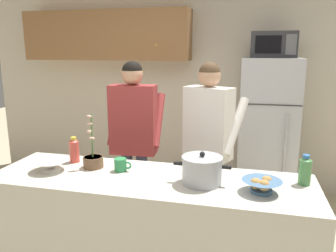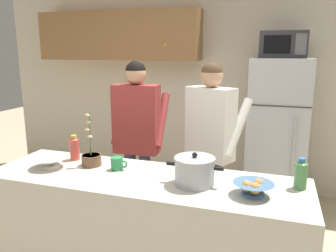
{
  "view_description": "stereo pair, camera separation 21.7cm",
  "coord_description": "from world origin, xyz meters",
  "px_view_note": "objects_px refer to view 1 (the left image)",
  "views": [
    {
      "loc": [
        0.66,
        -2.12,
        1.79
      ],
      "look_at": [
        0.0,
        0.55,
        1.17
      ],
      "focal_mm": 35.91,
      "sensor_mm": 36.0,
      "label": 1
    },
    {
      "loc": [
        0.86,
        -2.06,
        1.79
      ],
      "look_at": [
        0.0,
        0.55,
        1.17
      ],
      "focal_mm": 35.91,
      "sensor_mm": 36.0,
      "label": 2
    }
  ],
  "objects_px": {
    "bread_bowl": "(262,185)",
    "bottle_near_edge": "(305,170)",
    "person_near_pot": "(134,128)",
    "coffee_mug": "(121,165)",
    "empty_bowl": "(51,165)",
    "microwave": "(273,45)",
    "refrigerator": "(267,132)",
    "person_by_sink": "(208,132)",
    "potted_orchid": "(93,160)",
    "cooking_pot": "(202,170)",
    "bottle_mid_counter": "(74,150)"
  },
  "relations": [
    {
      "from": "person_by_sink",
      "to": "bottle_mid_counter",
      "type": "bearing_deg",
      "value": -145.65
    },
    {
      "from": "microwave",
      "to": "person_near_pot",
      "type": "relative_size",
      "value": 0.28
    },
    {
      "from": "person_by_sink",
      "to": "empty_bowl",
      "type": "bearing_deg",
      "value": -139.59
    },
    {
      "from": "coffee_mug",
      "to": "refrigerator",
      "type": "bearing_deg",
      "value": 57.8
    },
    {
      "from": "coffee_mug",
      "to": "bread_bowl",
      "type": "distance_m",
      "value": 1.01
    },
    {
      "from": "coffee_mug",
      "to": "bottle_mid_counter",
      "type": "height_order",
      "value": "bottle_mid_counter"
    },
    {
      "from": "coffee_mug",
      "to": "bread_bowl",
      "type": "xyz_separation_m",
      "value": [
        1.0,
        -0.15,
        0.0
      ]
    },
    {
      "from": "person_near_pot",
      "to": "bottle_mid_counter",
      "type": "xyz_separation_m",
      "value": [
        -0.27,
        -0.64,
        -0.05
      ]
    },
    {
      "from": "microwave",
      "to": "person_near_pot",
      "type": "xyz_separation_m",
      "value": [
        -1.28,
        -1.01,
        -0.78
      ]
    },
    {
      "from": "microwave",
      "to": "potted_orchid",
      "type": "bearing_deg",
      "value": -127.94
    },
    {
      "from": "refrigerator",
      "to": "bottle_near_edge",
      "type": "bearing_deg",
      "value": -84.65
    },
    {
      "from": "bread_bowl",
      "to": "bottle_mid_counter",
      "type": "height_order",
      "value": "bottle_mid_counter"
    },
    {
      "from": "bottle_near_edge",
      "to": "bottle_mid_counter",
      "type": "xyz_separation_m",
      "value": [
        -1.71,
        0.05,
        0.0
      ]
    },
    {
      "from": "potted_orchid",
      "to": "person_near_pot",
      "type": "bearing_deg",
      "value": 84.39
    },
    {
      "from": "microwave",
      "to": "cooking_pot",
      "type": "relative_size",
      "value": 1.25
    },
    {
      "from": "microwave",
      "to": "coffee_mug",
      "type": "height_order",
      "value": "microwave"
    },
    {
      "from": "bread_bowl",
      "to": "bottle_mid_counter",
      "type": "bearing_deg",
      "value": 169.88
    },
    {
      "from": "coffee_mug",
      "to": "empty_bowl",
      "type": "distance_m",
      "value": 0.52
    },
    {
      "from": "refrigerator",
      "to": "cooking_pot",
      "type": "distance_m",
      "value": 1.94
    },
    {
      "from": "empty_bowl",
      "to": "bottle_near_edge",
      "type": "height_order",
      "value": "bottle_near_edge"
    },
    {
      "from": "refrigerator",
      "to": "person_by_sink",
      "type": "xyz_separation_m",
      "value": [
        -0.57,
        -1.0,
        0.21
      ]
    },
    {
      "from": "person_near_pot",
      "to": "potted_orchid",
      "type": "distance_m",
      "value": 0.73
    },
    {
      "from": "refrigerator",
      "to": "coffee_mug",
      "type": "height_order",
      "value": "refrigerator"
    },
    {
      "from": "empty_bowl",
      "to": "potted_orchid",
      "type": "bearing_deg",
      "value": 27.49
    },
    {
      "from": "empty_bowl",
      "to": "person_near_pot",
      "type": "bearing_deg",
      "value": 68.31
    },
    {
      "from": "bread_bowl",
      "to": "bottle_near_edge",
      "type": "bearing_deg",
      "value": 36.19
    },
    {
      "from": "person_near_pot",
      "to": "bread_bowl",
      "type": "xyz_separation_m",
      "value": [
        1.16,
        -0.9,
        -0.1
      ]
    },
    {
      "from": "bread_bowl",
      "to": "person_by_sink",
      "type": "bearing_deg",
      "value": 115.94
    },
    {
      "from": "person_near_pot",
      "to": "cooking_pot",
      "type": "relative_size",
      "value": 4.42
    },
    {
      "from": "refrigerator",
      "to": "empty_bowl",
      "type": "bearing_deg",
      "value": -130.57
    },
    {
      "from": "person_near_pot",
      "to": "empty_bowl",
      "type": "distance_m",
      "value": 0.94
    },
    {
      "from": "cooking_pot",
      "to": "bread_bowl",
      "type": "bearing_deg",
      "value": -8.5
    },
    {
      "from": "refrigerator",
      "to": "bottle_mid_counter",
      "type": "bearing_deg",
      "value": -132.9
    },
    {
      "from": "coffee_mug",
      "to": "empty_bowl",
      "type": "bearing_deg",
      "value": -166.5
    },
    {
      "from": "microwave",
      "to": "bottle_near_edge",
      "type": "bearing_deg",
      "value": -84.58
    },
    {
      "from": "microwave",
      "to": "coffee_mug",
      "type": "bearing_deg",
      "value": -122.53
    },
    {
      "from": "refrigerator",
      "to": "cooking_pot",
      "type": "xyz_separation_m",
      "value": [
        -0.5,
        -1.86,
        0.16
      ]
    },
    {
      "from": "cooking_pot",
      "to": "bottle_near_edge",
      "type": "bearing_deg",
      "value": 12.42
    },
    {
      "from": "microwave",
      "to": "bread_bowl",
      "type": "relative_size",
      "value": 1.92
    },
    {
      "from": "person_near_pot",
      "to": "bottle_near_edge",
      "type": "relative_size",
      "value": 8.28
    },
    {
      "from": "person_by_sink",
      "to": "bread_bowl",
      "type": "distance_m",
      "value": 1.03
    },
    {
      "from": "refrigerator",
      "to": "coffee_mug",
      "type": "xyz_separation_m",
      "value": [
        -1.12,
        -1.77,
        0.11
      ]
    },
    {
      "from": "refrigerator",
      "to": "empty_bowl",
      "type": "relative_size",
      "value": 6.66
    },
    {
      "from": "microwave",
      "to": "refrigerator",
      "type": "bearing_deg",
      "value": 90.07
    },
    {
      "from": "coffee_mug",
      "to": "empty_bowl",
      "type": "relative_size",
      "value": 0.51
    },
    {
      "from": "bread_bowl",
      "to": "bottle_near_edge",
      "type": "relative_size",
      "value": 1.22
    },
    {
      "from": "cooking_pot",
      "to": "potted_orchid",
      "type": "distance_m",
      "value": 0.85
    },
    {
      "from": "person_by_sink",
      "to": "empty_bowl",
      "type": "xyz_separation_m",
      "value": [
        -1.05,
        -0.9,
        -0.1
      ]
    },
    {
      "from": "refrigerator",
      "to": "bottle_mid_counter",
      "type": "xyz_separation_m",
      "value": [
        -1.55,
        -1.67,
        0.17
      ]
    },
    {
      "from": "refrigerator",
      "to": "empty_bowl",
      "type": "distance_m",
      "value": 2.49
    }
  ]
}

